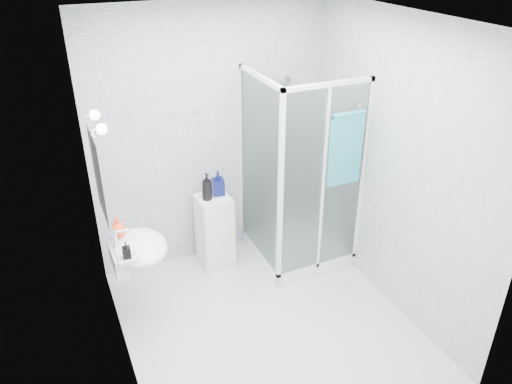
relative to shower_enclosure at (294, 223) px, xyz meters
name	(u,v)px	position (x,y,z in m)	size (l,w,h in m)	color
room	(269,195)	(-0.67, -0.77, 0.85)	(2.40, 2.60, 2.60)	silver
shower_enclosure	(294,223)	(0.00, 0.00, 0.00)	(0.90, 0.95, 2.00)	white
wall_basin	(136,249)	(-1.66, -0.32, 0.35)	(0.46, 0.56, 0.35)	white
mirror	(99,176)	(-1.85, -0.32, 1.05)	(0.02, 0.60, 0.70)	white
vanity_lights	(97,122)	(-1.80, -0.32, 1.47)	(0.10, 0.40, 0.08)	silver
wall_hooks	(187,112)	(-0.92, 0.49, 1.17)	(0.23, 0.06, 0.03)	silver
storage_cabinet	(215,231)	(-0.77, 0.28, -0.06)	(0.33, 0.35, 0.78)	silver
hand_towel	(346,147)	(0.26, -0.40, 0.96)	(0.32, 0.05, 0.69)	teal
shampoo_bottle_a	(207,187)	(-0.83, 0.28, 0.47)	(0.11, 0.11, 0.28)	black
shampoo_bottle_b	(218,183)	(-0.70, 0.33, 0.46)	(0.11, 0.12, 0.25)	#0B0F45
soap_dispenser_orange	(117,227)	(-1.76, -0.18, 0.50)	(0.14, 0.14, 0.18)	#F3451C
soap_dispenser_black	(126,250)	(-1.76, -0.51, 0.48)	(0.06, 0.06, 0.14)	black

